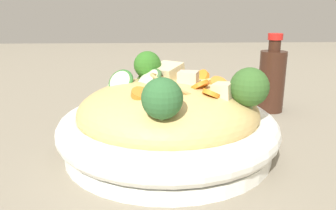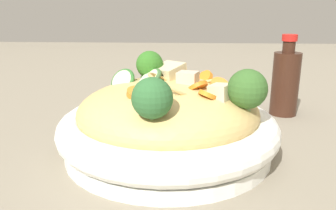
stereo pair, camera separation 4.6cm
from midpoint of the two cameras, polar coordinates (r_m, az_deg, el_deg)
The scene contains 8 objects.
ground_plane at distance 0.49m, azimuth -2.75°, elevation -7.80°, with size 3.00×3.00×0.00m, color gray.
serving_bowl at distance 0.47m, azimuth -2.80°, elevation -4.60°, with size 0.30×0.30×0.06m.
noodle_heap at distance 0.46m, azimuth -2.84°, elevation -1.01°, with size 0.25×0.25×0.10m.
broccoli_florets at distance 0.41m, azimuth 1.72°, elevation 3.23°, with size 0.18×0.18×0.07m.
carrot_coins at distance 0.46m, azimuth 1.62°, elevation 3.51°, with size 0.14×0.17×0.04m.
zucchini_slices at distance 0.48m, azimuth -8.32°, elevation 4.23°, with size 0.10×0.10×0.04m.
chicken_chunks at distance 0.46m, azimuth -0.81°, elevation 4.48°, with size 0.11×0.11×0.04m.
soy_sauce_bottle at distance 0.68m, azimuth 15.25°, elevation 4.21°, with size 0.05×0.05×0.15m.
Camera 1 is at (0.02, 0.44, 0.20)m, focal length 36.14 mm.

